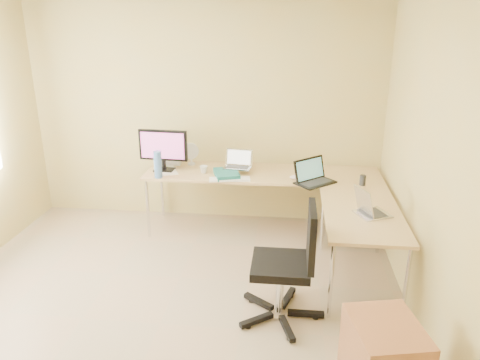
# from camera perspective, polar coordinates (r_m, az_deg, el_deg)

# --- Properties ---
(floor) EXTENTS (4.50, 4.50, 0.00)m
(floor) POSITION_cam_1_polar(r_m,az_deg,el_deg) (4.08, -9.83, -17.04)
(floor) COLOR tan
(floor) RESTS_ON ground
(wall_back) EXTENTS (4.50, 0.00, 4.50)m
(wall_back) POSITION_cam_1_polar(r_m,az_deg,el_deg) (5.58, -4.37, 8.08)
(wall_back) COLOR tan
(wall_back) RESTS_ON ground
(wall_right) EXTENTS (0.00, 4.50, 4.50)m
(wall_right) POSITION_cam_1_polar(r_m,az_deg,el_deg) (3.49, 24.00, -0.85)
(wall_right) COLOR tan
(wall_right) RESTS_ON ground
(desk_main) EXTENTS (2.65, 0.70, 0.73)m
(desk_main) POSITION_cam_1_polar(r_m,az_deg,el_deg) (5.39, 2.72, -2.73)
(desk_main) COLOR tan
(desk_main) RESTS_ON ground
(desk_return) EXTENTS (0.70, 1.30, 0.73)m
(desk_return) POSITION_cam_1_polar(r_m,az_deg,el_deg) (4.53, 14.41, -8.00)
(desk_return) COLOR tan
(desk_return) RESTS_ON ground
(monitor) EXTENTS (0.57, 0.22, 0.48)m
(monitor) POSITION_cam_1_polar(r_m,az_deg,el_deg) (5.32, -9.41, 3.62)
(monitor) COLOR black
(monitor) RESTS_ON desk_main
(book_stack) EXTENTS (0.34, 0.40, 0.06)m
(book_stack) POSITION_cam_1_polar(r_m,az_deg,el_deg) (5.12, -1.67, 0.75)
(book_stack) COLOR #185B55
(book_stack) RESTS_ON desk_main
(laptop_center) EXTENTS (0.33, 0.27, 0.20)m
(laptop_center) POSITION_cam_1_polar(r_m,az_deg,el_deg) (5.20, -0.30, 2.55)
(laptop_center) COLOR #B8B9BE
(laptop_center) RESTS_ON desk_main
(laptop_black) EXTENTS (0.50, 0.50, 0.26)m
(laptop_black) POSITION_cam_1_polar(r_m,az_deg,el_deg) (4.94, 9.31, 1.00)
(laptop_black) COLOR black
(laptop_black) RESTS_ON desk_main
(keyboard) EXTENTS (0.46, 0.19, 0.02)m
(keyboard) POSITION_cam_1_polar(r_m,az_deg,el_deg) (5.01, -1.28, 0.09)
(keyboard) COLOR white
(keyboard) RESTS_ON desk_main
(mouse) EXTENTS (0.13, 0.11, 0.04)m
(mouse) POSITION_cam_1_polar(r_m,az_deg,el_deg) (5.08, 6.76, 0.35)
(mouse) COLOR white
(mouse) RESTS_ON desk_main
(mug) EXTENTS (0.11, 0.11, 0.08)m
(mug) POSITION_cam_1_polar(r_m,az_deg,el_deg) (5.24, -4.49, 1.31)
(mug) COLOR silver
(mug) RESTS_ON desk_main
(cd_stack) EXTENTS (0.14, 0.14, 0.03)m
(cd_stack) POSITION_cam_1_polar(r_m,az_deg,el_deg) (5.08, -1.97, 0.43)
(cd_stack) COLOR silver
(cd_stack) RESTS_ON desk_main
(water_bottle) EXTENTS (0.11, 0.11, 0.30)m
(water_bottle) POSITION_cam_1_polar(r_m,az_deg,el_deg) (5.12, -10.08, 1.90)
(water_bottle) COLOR #4E79BB
(water_bottle) RESTS_ON desk_main
(papers) EXTENTS (0.35, 0.40, 0.01)m
(papers) POSITION_cam_1_polar(r_m,az_deg,el_deg) (5.37, -9.15, 1.12)
(papers) COLOR silver
(papers) RESTS_ON desk_main
(white_box) EXTENTS (0.22, 0.17, 0.08)m
(white_box) POSITION_cam_1_polar(r_m,az_deg,el_deg) (5.61, -8.37, 2.36)
(white_box) COLOR silver
(white_box) RESTS_ON desk_main
(desk_fan) EXTENTS (0.25, 0.25, 0.25)m
(desk_fan) POSITION_cam_1_polar(r_m,az_deg,el_deg) (5.53, -6.02, 3.13)
(desk_fan) COLOR silver
(desk_fan) RESTS_ON desk_main
(black_cup) EXTENTS (0.08, 0.08, 0.11)m
(black_cup) POSITION_cam_1_polar(r_m,az_deg,el_deg) (5.02, 14.85, -0.03)
(black_cup) COLOR #262626
(black_cup) RESTS_ON desk_main
(laptop_return) EXTENTS (0.40, 0.36, 0.21)m
(laptop_return) POSITION_cam_1_polar(r_m,az_deg,el_deg) (4.29, 16.11, -2.81)
(laptop_return) COLOR #B9B8C4
(laptop_return) RESTS_ON desk_return
(office_chair) EXTENTS (0.62, 0.62, 1.03)m
(office_chair) POSITION_cam_1_polar(r_m,az_deg,el_deg) (3.86, 5.02, -10.31)
(office_chair) COLOR black
(office_chair) RESTS_ON ground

